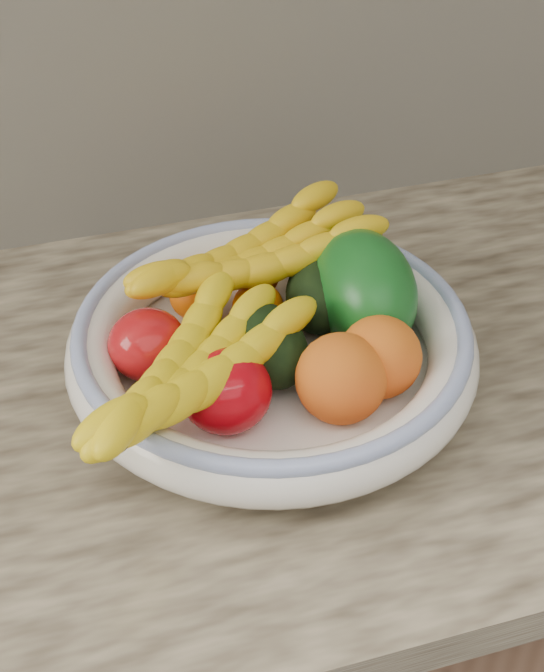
% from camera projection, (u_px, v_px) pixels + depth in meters
% --- Properties ---
extents(kitchen_counter, '(2.44, 0.66, 1.40)m').
position_uv_depth(kitchen_counter, '(266.00, 622.00, 1.21)').
color(kitchen_counter, brown).
rests_on(kitchen_counter, ground).
extents(fruit_bowl, '(0.39, 0.39, 0.08)m').
position_uv_depth(fruit_bowl, '(272.00, 345.00, 0.89)').
color(fruit_bowl, white).
rests_on(fruit_bowl, kitchen_counter).
extents(clementine_back_left, '(0.07, 0.07, 0.05)m').
position_uv_depth(clementine_back_left, '(197.00, 295.00, 0.94)').
color(clementine_back_left, '#F26405').
rests_on(clementine_back_left, fruit_bowl).
extents(clementine_back_right, '(0.06, 0.06, 0.05)m').
position_uv_depth(clementine_back_right, '(256.00, 275.00, 0.97)').
color(clementine_back_right, '#FF5A05').
rests_on(clementine_back_right, fruit_bowl).
extents(clementine_back_mid, '(0.06, 0.06, 0.05)m').
position_uv_depth(clementine_back_mid, '(258.00, 306.00, 0.93)').
color(clementine_back_mid, orange).
rests_on(clementine_back_mid, fruit_bowl).
extents(tomato_left, '(0.08, 0.08, 0.07)m').
position_uv_depth(tomato_left, '(148.00, 345.00, 0.87)').
color(tomato_left, '#B41115').
rests_on(tomato_left, fruit_bowl).
extents(tomato_near_left, '(0.09, 0.09, 0.07)m').
position_uv_depth(tomato_near_left, '(226.00, 391.00, 0.82)').
color(tomato_near_left, '#B4050F').
rests_on(tomato_near_left, fruit_bowl).
extents(avocado_center, '(0.09, 0.12, 0.07)m').
position_uv_depth(avocado_center, '(265.00, 345.00, 0.86)').
color(avocado_center, black).
rests_on(avocado_center, fruit_bowl).
extents(avocado_right, '(0.10, 0.12, 0.07)m').
position_uv_depth(avocado_right, '(320.00, 293.00, 0.93)').
color(avocado_right, black).
rests_on(avocado_right, fruit_bowl).
extents(green_mango, '(0.13, 0.15, 0.13)m').
position_uv_depth(green_mango, '(363.00, 289.00, 0.91)').
color(green_mango, '#0E4E16').
rests_on(green_mango, fruit_bowl).
extents(peach_front, '(0.09, 0.09, 0.08)m').
position_uv_depth(peach_front, '(341.00, 378.00, 0.82)').
color(peach_front, orange).
rests_on(peach_front, fruit_bowl).
extents(peach_right, '(0.09, 0.09, 0.08)m').
position_uv_depth(peach_right, '(380.00, 357.00, 0.84)').
color(peach_right, orange).
rests_on(peach_right, fruit_bowl).
extents(banana_bunch_back, '(0.31, 0.19, 0.08)m').
position_uv_depth(banana_bunch_back, '(252.00, 265.00, 0.92)').
color(banana_bunch_back, yellow).
rests_on(banana_bunch_back, fruit_bowl).
extents(banana_bunch_front, '(0.29, 0.29, 0.08)m').
position_uv_depth(banana_bunch_front, '(191.00, 380.00, 0.80)').
color(banana_bunch_front, yellow).
rests_on(banana_bunch_front, fruit_bowl).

